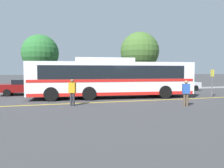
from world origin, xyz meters
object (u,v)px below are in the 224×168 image
at_px(parked_car_1, 25,87).
at_px(tree_1, 140,51).
at_px(parked_car_3, 141,85).
at_px(pedestrian_1, 72,91).
at_px(transit_bus, 112,77).
at_px(parked_car_2, 81,86).
at_px(bus_stop_sign, 212,79).
at_px(parked_car_4, 181,84).
at_px(pedestrian_0, 186,92).
at_px(tree_0, 40,53).

bearing_deg(parked_car_1, tree_1, 109.54).
xyz_separation_m(parked_car_3, pedestrian_1, (-7.70, -7.09, 0.19)).
relative_size(pedestrian_1, tree_1, 0.24).
height_order(transit_bus, tree_1, tree_1).
bearing_deg(parked_car_2, bus_stop_sign, -118.41).
bearing_deg(parked_car_4, transit_bus, -68.95).
height_order(parked_car_3, pedestrian_1, pedestrian_1).
xyz_separation_m(pedestrian_0, tree_1, (2.86, 13.62, 3.64)).
height_order(parked_car_3, tree_0, tree_0).
bearing_deg(parked_car_1, parked_car_3, 89.90).
relative_size(parked_car_1, parked_car_2, 1.10).
bearing_deg(transit_bus, parked_car_3, 138.71).
xyz_separation_m(bus_stop_sign, tree_0, (-13.53, 10.18, 2.60)).
xyz_separation_m(transit_bus, parked_car_4, (8.99, 4.11, -0.89)).
xyz_separation_m(parked_car_4, tree_0, (-14.58, 4.28, 3.33)).
distance_m(bus_stop_sign, tree_1, 10.88).
bearing_deg(pedestrian_0, tree_0, -36.96).
distance_m(parked_car_3, pedestrian_1, 10.47).
bearing_deg(parked_car_4, tree_0, -109.87).
height_order(transit_bus, parked_car_1, transit_bus).
distance_m(parked_car_4, tree_1, 6.50).
height_order(parked_car_4, pedestrian_0, pedestrian_0).
bearing_deg(bus_stop_sign, tree_0, -121.00).
relative_size(parked_car_1, tree_1, 0.64).
bearing_deg(tree_0, transit_bus, -56.33).
bearing_deg(tree_1, bus_stop_sign, -79.39).
relative_size(transit_bus, parked_car_4, 3.26).
xyz_separation_m(parked_car_3, pedestrian_0, (-1.14, -9.12, 0.14)).
distance_m(parked_car_3, tree_0, 11.32).
distance_m(pedestrian_0, tree_1, 14.38).
height_order(transit_bus, parked_car_3, transit_bus).
relative_size(parked_car_4, pedestrian_0, 2.59).
bearing_deg(tree_0, pedestrian_1, -79.27).
height_order(parked_car_1, tree_0, tree_0).
bearing_deg(parked_car_3, pedestrian_1, 130.18).
bearing_deg(pedestrian_1, parked_car_1, 146.25).
relative_size(parked_car_2, pedestrian_1, 2.47).
relative_size(parked_car_1, tree_0, 0.73).
bearing_deg(parked_car_2, parked_car_3, -87.62).
relative_size(parked_car_3, tree_0, 0.71).
distance_m(parked_car_2, parked_car_4, 10.82).
height_order(parked_car_1, tree_1, tree_1).
bearing_deg(parked_car_4, tree_1, -149.29).
distance_m(parked_car_3, tree_1, 6.13).
xyz_separation_m(transit_bus, tree_1, (6.02, 8.47, 2.91)).
xyz_separation_m(transit_bus, parked_car_3, (4.30, 3.97, -0.87)).
relative_size(pedestrian_0, tree_0, 0.26).
height_order(pedestrian_0, tree_1, tree_1).
height_order(parked_car_2, pedestrian_1, pedestrian_1).
xyz_separation_m(parked_car_2, tree_0, (-3.76, 4.47, 3.35)).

